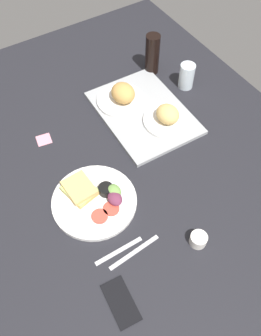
{
  "coord_description": "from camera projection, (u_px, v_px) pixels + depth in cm",
  "views": [
    {
      "loc": [
        65.46,
        -36.49,
        109.38
      ],
      "look_at": [
        2.0,
        3.0,
        4.0
      ],
      "focal_mm": 38.24,
      "sensor_mm": 36.0,
      "label": 1
    }
  ],
  "objects": [
    {
      "name": "plate_with_salad",
      "position": [
        94.0,
        198.0,
        1.25
      ],
      "size": [
        29.78,
        29.78,
        5.4
      ],
      "color": "white",
      "rests_on": "ground_plane"
    },
    {
      "name": "cell_phone",
      "position": [
        121.0,
        302.0,
        1.06
      ],
      "size": [
        14.95,
        8.39,
        0.8
      ],
      "primitive_type": "cube",
      "rotation": [
        0.0,
        0.0,
        -0.08
      ],
      "color": "black",
      "rests_on": "ground_plane"
    },
    {
      "name": "fork",
      "position": [
        119.0,
        251.0,
        1.15
      ],
      "size": [
        1.56,
        17.01,
        0.5
      ],
      "primitive_type": "cube",
      "rotation": [
        0.0,
        0.0,
        1.56
      ],
      "color": "#B7B7BC",
      "rests_on": "ground_plane"
    },
    {
      "name": "knife",
      "position": [
        134.0,
        252.0,
        1.15
      ],
      "size": [
        2.68,
        19.05,
        0.5
      ],
      "primitive_type": "cube",
      "rotation": [
        0.0,
        0.0,
        1.64
      ],
      "color": "#B7B7BC",
      "rests_on": "ground_plane"
    },
    {
      "name": "ground_plane",
      "position": [
        121.0,
        176.0,
        1.34
      ],
      "size": [
        190.0,
        150.0,
        3.0
      ],
      "primitive_type": "cube",
      "color": "black"
    },
    {
      "name": "serving_tray",
      "position": [
        143.0,
        113.0,
        1.5
      ],
      "size": [
        45.85,
        34.17,
        1.6
      ],
      "primitive_type": "cube",
      "rotation": [
        0.0,
        0.0,
        -0.03
      ],
      "color": "#9EA0A3",
      "rests_on": "ground_plane"
    },
    {
      "name": "drinking_glass",
      "position": [
        187.0,
        76.0,
        1.56
      ],
      "size": [
        6.57,
        6.57,
        11.36
      ],
      "primitive_type": "cylinder",
      "color": "silver",
      "rests_on": "ground_plane"
    },
    {
      "name": "bread_plate_far",
      "position": [
        167.0,
        117.0,
        1.43
      ],
      "size": [
        19.56,
        19.56,
        8.24
      ],
      "color": "white",
      "rests_on": "serving_tray"
    },
    {
      "name": "soda_bottle",
      "position": [
        152.0,
        54.0,
        1.59
      ],
      "size": [
        6.4,
        6.4,
        18.55
      ],
      "primitive_type": "cylinder",
      "color": "black",
      "rests_on": "ground_plane"
    },
    {
      "name": "espresso_cup",
      "position": [
        198.0,
        239.0,
        1.15
      ],
      "size": [
        5.6,
        5.6,
        4.0
      ],
      "primitive_type": "cylinder",
      "color": "silver",
      "rests_on": "ground_plane"
    },
    {
      "name": "bread_plate_near",
      "position": [
        122.0,
        96.0,
        1.5
      ],
      "size": [
        20.31,
        20.31,
        8.9
      ],
      "color": "white",
      "rests_on": "serving_tray"
    },
    {
      "name": "sticky_note",
      "position": [
        44.0,
        140.0,
        1.42
      ],
      "size": [
        6.46,
        6.46,
        0.12
      ],
      "primitive_type": "cube",
      "rotation": [
        0.0,
        0.0,
        -0.17
      ],
      "color": "pink",
      "rests_on": "ground_plane"
    }
  ]
}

